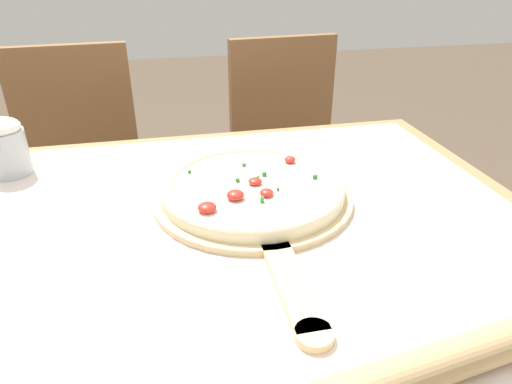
# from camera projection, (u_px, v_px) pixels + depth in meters

# --- Properties ---
(dining_table) EXTENTS (1.11, 0.91, 0.73)m
(dining_table) POSITION_uv_depth(u_px,v_px,m) (237.00, 278.00, 0.84)
(dining_table) COLOR #A87F51
(dining_table) RESTS_ON ground_plane
(towel_cloth) EXTENTS (1.03, 0.83, 0.00)m
(towel_cloth) POSITION_uv_depth(u_px,v_px,m) (236.00, 225.00, 0.79)
(towel_cloth) COLOR silver
(towel_cloth) RESTS_ON dining_table
(pizza_peel) EXTENTS (0.38, 0.57, 0.01)m
(pizza_peel) POSITION_uv_depth(u_px,v_px,m) (255.00, 201.00, 0.85)
(pizza_peel) COLOR #D6B784
(pizza_peel) RESTS_ON towel_cloth
(pizza) EXTENTS (0.34, 0.34, 0.03)m
(pizza) POSITION_uv_depth(u_px,v_px,m) (253.00, 187.00, 0.85)
(pizza) COLOR beige
(pizza) RESTS_ON pizza_peel
(rolling_pin) EXTENTS (0.47, 0.10, 0.05)m
(rolling_pin) POSITION_uv_depth(u_px,v_px,m) (421.00, 370.00, 0.49)
(rolling_pin) COLOR tan
(rolling_pin) RESTS_ON towel_cloth
(chair_left) EXTENTS (0.42, 0.42, 0.89)m
(chair_left) POSITION_uv_depth(u_px,v_px,m) (82.00, 168.00, 1.49)
(chair_left) COLOR brown
(chair_left) RESTS_ON ground_plane
(chair_right) EXTENTS (0.43, 0.43, 0.89)m
(chair_right) POSITION_uv_depth(u_px,v_px,m) (290.00, 150.00, 1.62)
(chair_right) COLOR brown
(chair_right) RESTS_ON ground_plane
(flour_cup) EXTENTS (0.08, 0.08, 0.12)m
(flour_cup) POSITION_uv_depth(u_px,v_px,m) (5.00, 146.00, 0.93)
(flour_cup) COLOR #B2B7BC
(flour_cup) RESTS_ON towel_cloth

